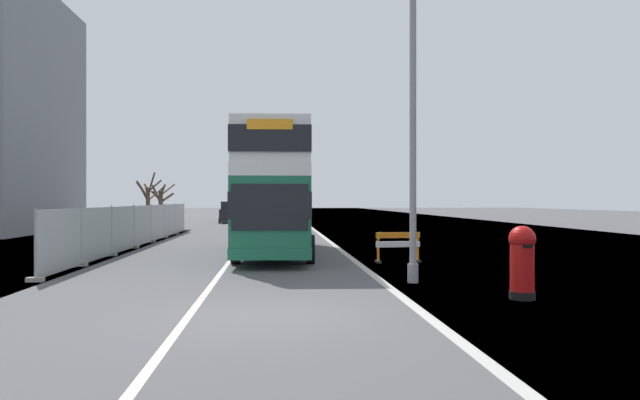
{
  "coord_description": "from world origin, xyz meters",
  "views": [
    {
      "loc": [
        0.17,
        -10.48,
        2.2
      ],
      "look_at": [
        1.64,
        7.41,
        2.2
      ],
      "focal_mm": 30.58,
      "sensor_mm": 36.0,
      "label": 1
    }
  ],
  "objects_px": {
    "double_decker_bus": "(277,190)",
    "car_receding_far": "(231,213)",
    "car_receding_mid": "(283,213)",
    "roadworks_barrier": "(398,244)",
    "car_oncoming_near": "(287,217)",
    "red_pillar_postbox": "(522,259)",
    "lamppost_foreground": "(413,143)"
  },
  "relations": [
    {
      "from": "red_pillar_postbox",
      "to": "car_receding_far",
      "type": "relative_size",
      "value": 0.4
    },
    {
      "from": "double_decker_bus",
      "to": "car_receding_far",
      "type": "relative_size",
      "value": 2.67
    },
    {
      "from": "red_pillar_postbox",
      "to": "car_oncoming_near",
      "type": "height_order",
      "value": "car_oncoming_near"
    },
    {
      "from": "double_decker_bus",
      "to": "roadworks_barrier",
      "type": "height_order",
      "value": "double_decker_bus"
    },
    {
      "from": "double_decker_bus",
      "to": "car_receding_far",
      "type": "bearing_deg",
      "value": 98.01
    },
    {
      "from": "double_decker_bus",
      "to": "car_receding_far",
      "type": "height_order",
      "value": "double_decker_bus"
    },
    {
      "from": "car_oncoming_near",
      "to": "red_pillar_postbox",
      "type": "bearing_deg",
      "value": -79.96
    },
    {
      "from": "red_pillar_postbox",
      "to": "roadworks_barrier",
      "type": "relative_size",
      "value": 1.02
    },
    {
      "from": "roadworks_barrier",
      "to": "car_oncoming_near",
      "type": "height_order",
      "value": "car_oncoming_near"
    },
    {
      "from": "red_pillar_postbox",
      "to": "car_oncoming_near",
      "type": "relative_size",
      "value": 0.36
    },
    {
      "from": "double_decker_bus",
      "to": "red_pillar_postbox",
      "type": "bearing_deg",
      "value": -62.8
    },
    {
      "from": "roadworks_barrier",
      "to": "red_pillar_postbox",
      "type": "bearing_deg",
      "value": -80.95
    },
    {
      "from": "double_decker_bus",
      "to": "car_receding_mid",
      "type": "relative_size",
      "value": 2.61
    },
    {
      "from": "roadworks_barrier",
      "to": "car_oncoming_near",
      "type": "xyz_separation_m",
      "value": [
        -3.49,
        18.98,
        0.35
      ]
    },
    {
      "from": "red_pillar_postbox",
      "to": "car_receding_far",
      "type": "distance_m",
      "value": 42.42
    },
    {
      "from": "roadworks_barrier",
      "to": "car_receding_mid",
      "type": "height_order",
      "value": "car_receding_mid"
    },
    {
      "from": "double_decker_bus",
      "to": "car_oncoming_near",
      "type": "xyz_separation_m",
      "value": [
        0.74,
        15.73,
        -1.59
      ]
    },
    {
      "from": "car_receding_mid",
      "to": "car_oncoming_near",
      "type": "bearing_deg",
      "value": -88.5
    },
    {
      "from": "lamppost_foreground",
      "to": "car_receding_mid",
      "type": "height_order",
      "value": "lamppost_foreground"
    },
    {
      "from": "roadworks_barrier",
      "to": "car_receding_far",
      "type": "relative_size",
      "value": 0.39
    },
    {
      "from": "double_decker_bus",
      "to": "roadworks_barrier",
      "type": "bearing_deg",
      "value": -37.54
    },
    {
      "from": "double_decker_bus",
      "to": "car_oncoming_near",
      "type": "bearing_deg",
      "value": 87.3
    },
    {
      "from": "car_receding_mid",
      "to": "double_decker_bus",
      "type": "bearing_deg",
      "value": -91.32
    },
    {
      "from": "roadworks_barrier",
      "to": "car_receding_mid",
      "type": "xyz_separation_m",
      "value": [
        -3.69,
        26.68,
        0.43
      ]
    },
    {
      "from": "double_decker_bus",
      "to": "lamppost_foreground",
      "type": "distance_m",
      "value": 8.75
    },
    {
      "from": "roadworks_barrier",
      "to": "car_receding_mid",
      "type": "distance_m",
      "value": 26.93
    },
    {
      "from": "lamppost_foreground",
      "to": "roadworks_barrier",
      "type": "height_order",
      "value": "lamppost_foreground"
    },
    {
      "from": "lamppost_foreground",
      "to": "roadworks_barrier",
      "type": "distance_m",
      "value": 5.62
    },
    {
      "from": "double_decker_bus",
      "to": "car_receding_mid",
      "type": "xyz_separation_m",
      "value": [
        0.54,
        23.42,
        -1.51
      ]
    },
    {
      "from": "roadworks_barrier",
      "to": "car_receding_far",
      "type": "distance_m",
      "value": 35.14
    },
    {
      "from": "lamppost_foreground",
      "to": "car_receding_far",
      "type": "xyz_separation_m",
      "value": [
        -7.91,
        38.73,
        -2.76
      ]
    },
    {
      "from": "lamppost_foreground",
      "to": "roadworks_barrier",
      "type": "relative_size",
      "value": 4.96
    }
  ]
}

